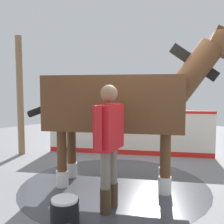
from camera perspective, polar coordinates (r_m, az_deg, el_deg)
name	(u,v)px	position (r m, az deg, el deg)	size (l,w,h in m)	color
ground_plane	(137,184)	(4.64, 5.64, -15.59)	(16.00, 16.00, 0.02)	gray
wet_patch	(114,184)	(4.57, 0.50, -15.73)	(3.16, 3.16, 0.00)	#42444C
barrier_wall	(128,134)	(6.42, 3.65, -4.89)	(2.22, 3.55, 1.11)	silver
roof_post_far	(20,96)	(6.75, -19.68, 3.37)	(0.16, 0.16, 2.92)	olive
horse	(122,103)	(4.26, 2.29, 1.93)	(2.15, 3.20, 2.57)	brown
handler	(109,139)	(3.42, -0.65, -5.96)	(0.65, 0.35, 1.68)	#47331E
wash_bucket	(65,213)	(3.28, -10.40, -21.22)	(0.34, 0.34, 0.36)	black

